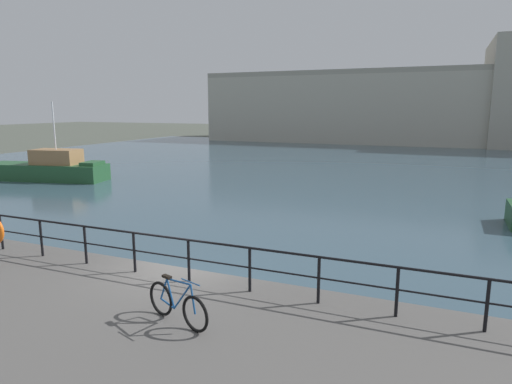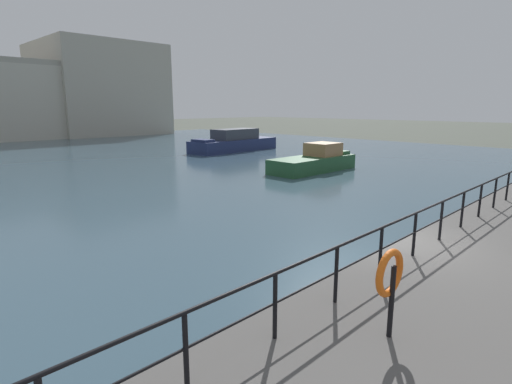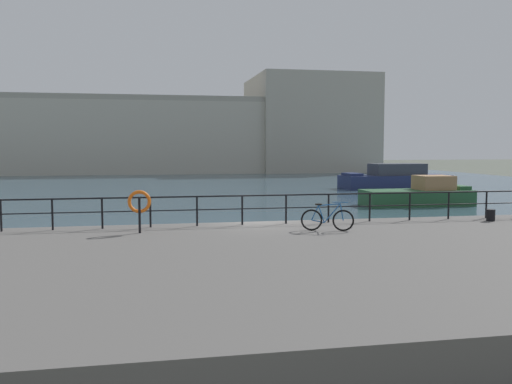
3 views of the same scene
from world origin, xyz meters
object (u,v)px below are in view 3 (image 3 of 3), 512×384
(moored_cabin_cruiser, at_px, (420,195))
(life_ring_stand, at_px, (139,203))
(moored_red_daysailer, at_px, (395,179))
(mooring_bollard, at_px, (491,215))
(harbor_building, at_px, (220,134))
(parked_bicycle, at_px, (327,219))

(moored_cabin_cruiser, distance_m, life_ring_stand, 22.53)
(moored_red_daysailer, xyz_separation_m, mooring_bollard, (-9.09, -27.58, 0.32))
(harbor_building, height_order, moored_red_daysailer, harbor_building)
(harbor_building, distance_m, moored_cabin_cruiser, 49.77)
(parked_bicycle, distance_m, mooring_bollard, 6.96)
(moored_red_daysailer, bearing_deg, parked_bicycle, 57.53)
(mooring_bollard, height_order, life_ring_stand, life_ring_stand)
(parked_bicycle, xyz_separation_m, life_ring_stand, (-6.15, 0.80, 0.59))
(harbor_building, relative_size, life_ring_stand, 40.67)
(moored_red_daysailer, distance_m, moored_cabin_cruiser, 14.46)
(harbor_building, bearing_deg, mooring_bollard, -88.03)
(harbor_building, xyz_separation_m, moored_cabin_cruiser, (6.55, -49.10, -4.90))
(harbor_building, distance_m, mooring_bollard, 63.20)
(moored_red_daysailer, distance_m, parked_bicycle, 32.87)
(life_ring_stand, bearing_deg, moored_cabin_cruiser, 39.37)
(harbor_building, height_order, parked_bicycle, harbor_building)
(moored_cabin_cruiser, relative_size, life_ring_stand, 5.00)
(moored_cabin_cruiser, distance_m, parked_bicycle, 18.81)
(moored_cabin_cruiser, height_order, parked_bicycle, parked_bicycle)
(harbor_building, relative_size, moored_cabin_cruiser, 8.13)
(moored_red_daysailer, bearing_deg, mooring_bollard, 68.31)
(moored_cabin_cruiser, distance_m, mooring_bollard, 14.59)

